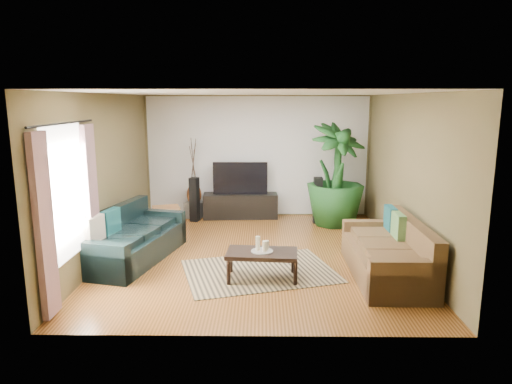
{
  "coord_description": "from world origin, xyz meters",
  "views": [
    {
      "loc": [
        0.09,
        -7.43,
        2.59
      ],
      "look_at": [
        0.0,
        0.2,
        1.05
      ],
      "focal_mm": 32.0,
      "sensor_mm": 36.0,
      "label": 1
    }
  ],
  "objects_px": {
    "sofa_right": "(386,249)",
    "tv_stand": "(240,206)",
    "speaker_left": "(195,199)",
    "speaker_right": "(318,200)",
    "coffee_table": "(262,265)",
    "television": "(240,178)",
    "potted_plant": "(336,175)",
    "pedestal": "(195,210)",
    "sofa_left": "(133,235)",
    "vase": "(194,195)",
    "side_table": "(166,221)"
  },
  "relations": [
    {
      "from": "sofa_left",
      "to": "potted_plant",
      "type": "xyz_separation_m",
      "value": [
        3.64,
        2.23,
        0.64
      ]
    },
    {
      "from": "speaker_left",
      "to": "pedestal",
      "type": "distance_m",
      "value": 0.43
    },
    {
      "from": "coffee_table",
      "to": "vase",
      "type": "relative_size",
      "value": 2.24
    },
    {
      "from": "television",
      "to": "potted_plant",
      "type": "distance_m",
      "value": 2.09
    },
    {
      "from": "speaker_left",
      "to": "potted_plant",
      "type": "bearing_deg",
      "value": 10.51
    },
    {
      "from": "speaker_right",
      "to": "potted_plant",
      "type": "relative_size",
      "value": 0.46
    },
    {
      "from": "sofa_left",
      "to": "side_table",
      "type": "bearing_deg",
      "value": 4.14
    },
    {
      "from": "speaker_left",
      "to": "speaker_right",
      "type": "xyz_separation_m",
      "value": [
        2.65,
        -0.11,
        0.01
      ]
    },
    {
      "from": "pedestal",
      "to": "sofa_left",
      "type": "bearing_deg",
      "value": -102.2
    },
    {
      "from": "sofa_right",
      "to": "pedestal",
      "type": "bearing_deg",
      "value": -135.41
    },
    {
      "from": "pedestal",
      "to": "speaker_left",
      "type": "bearing_deg",
      "value": -80.43
    },
    {
      "from": "tv_stand",
      "to": "television",
      "type": "xyz_separation_m",
      "value": [
        0.0,
        0.0,
        0.63
      ]
    },
    {
      "from": "sofa_right",
      "to": "speaker_right",
      "type": "bearing_deg",
      "value": -167.48
    },
    {
      "from": "speaker_left",
      "to": "potted_plant",
      "type": "xyz_separation_m",
      "value": [
        2.99,
        -0.23,
        0.59
      ]
    },
    {
      "from": "sofa_right",
      "to": "television",
      "type": "relative_size",
      "value": 1.76
    },
    {
      "from": "sofa_right",
      "to": "coffee_table",
      "type": "xyz_separation_m",
      "value": [
        -1.84,
        -0.13,
        -0.21
      ]
    },
    {
      "from": "television",
      "to": "pedestal",
      "type": "height_order",
      "value": "television"
    },
    {
      "from": "television",
      "to": "pedestal",
      "type": "relative_size",
      "value": 3.34
    },
    {
      "from": "sofa_right",
      "to": "potted_plant",
      "type": "relative_size",
      "value": 0.99
    },
    {
      "from": "coffee_table",
      "to": "tv_stand",
      "type": "height_order",
      "value": "tv_stand"
    },
    {
      "from": "tv_stand",
      "to": "speaker_left",
      "type": "height_order",
      "value": "speaker_left"
    },
    {
      "from": "sofa_right",
      "to": "side_table",
      "type": "height_order",
      "value": "sofa_right"
    },
    {
      "from": "speaker_right",
      "to": "side_table",
      "type": "bearing_deg",
      "value": -163.3
    },
    {
      "from": "sofa_right",
      "to": "coffee_table",
      "type": "bearing_deg",
      "value": -85.56
    },
    {
      "from": "potted_plant",
      "to": "speaker_left",
      "type": "bearing_deg",
      "value": 175.68
    },
    {
      "from": "television",
      "to": "coffee_table",
      "type": "bearing_deg",
      "value": -82.36
    },
    {
      "from": "sofa_left",
      "to": "tv_stand",
      "type": "bearing_deg",
      "value": -16.94
    },
    {
      "from": "coffee_table",
      "to": "television",
      "type": "relative_size",
      "value": 0.86
    },
    {
      "from": "sofa_right",
      "to": "tv_stand",
      "type": "xyz_separation_m",
      "value": [
        -2.32,
        3.45,
        -0.15
      ]
    },
    {
      "from": "coffee_table",
      "to": "speaker_right",
      "type": "relative_size",
      "value": 1.04
    },
    {
      "from": "sofa_right",
      "to": "speaker_left",
      "type": "xyz_separation_m",
      "value": [
        -3.3,
        3.14,
        0.05
      ]
    },
    {
      "from": "speaker_right",
      "to": "vase",
      "type": "relative_size",
      "value": 2.14
    },
    {
      "from": "coffee_table",
      "to": "speaker_left",
      "type": "xyz_separation_m",
      "value": [
        -1.46,
        3.27,
        0.27
      ]
    },
    {
      "from": "sofa_right",
      "to": "pedestal",
      "type": "relative_size",
      "value": 5.89
    },
    {
      "from": "vase",
      "to": "side_table",
      "type": "bearing_deg",
      "value": -105.15
    },
    {
      "from": "television",
      "to": "side_table",
      "type": "distance_m",
      "value": 2.02
    },
    {
      "from": "speaker_left",
      "to": "speaker_right",
      "type": "distance_m",
      "value": 2.65
    },
    {
      "from": "side_table",
      "to": "speaker_right",
      "type": "bearing_deg",
      "value": 16.42
    },
    {
      "from": "speaker_left",
      "to": "speaker_right",
      "type": "bearing_deg",
      "value": 12.46
    },
    {
      "from": "speaker_right",
      "to": "tv_stand",
      "type": "bearing_deg",
      "value": 166.26
    },
    {
      "from": "potted_plant",
      "to": "pedestal",
      "type": "height_order",
      "value": "potted_plant"
    },
    {
      "from": "pedestal",
      "to": "sofa_right",
      "type": "bearing_deg",
      "value": -45.76
    },
    {
      "from": "side_table",
      "to": "sofa_left",
      "type": "bearing_deg",
      "value": -99.45
    },
    {
      "from": "television",
      "to": "potted_plant",
      "type": "xyz_separation_m",
      "value": [
        2.01,
        -0.53,
        0.16
      ]
    },
    {
      "from": "sofa_left",
      "to": "sofa_right",
      "type": "relative_size",
      "value": 1.02
    },
    {
      "from": "speaker_right",
      "to": "side_table",
      "type": "xyz_separation_m",
      "value": [
        -3.06,
        -0.9,
        -0.22
      ]
    },
    {
      "from": "speaker_left",
      "to": "pedestal",
      "type": "relative_size",
      "value": 2.67
    },
    {
      "from": "sofa_right",
      "to": "side_table",
      "type": "relative_size",
      "value": 3.91
    },
    {
      "from": "sofa_left",
      "to": "speaker_right",
      "type": "relative_size",
      "value": 2.19
    },
    {
      "from": "tv_stand",
      "to": "pedestal",
      "type": "relative_size",
      "value": 4.56
    }
  ]
}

